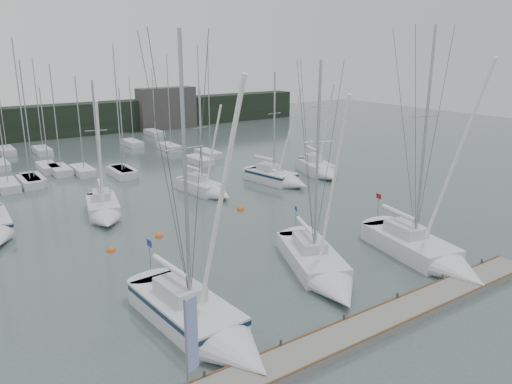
# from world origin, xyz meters

# --- Properties ---
(ground) EXTENTS (160.00, 160.00, 0.00)m
(ground) POSITION_xyz_m (0.00, 0.00, 0.00)
(ground) COLOR #4A5A59
(ground) RESTS_ON ground
(dock) EXTENTS (24.00, 2.00, 0.40)m
(dock) POSITION_xyz_m (0.00, -5.00, 0.20)
(dock) COLOR slate
(dock) RESTS_ON ground
(far_treeline) EXTENTS (90.00, 4.00, 5.00)m
(far_treeline) POSITION_xyz_m (0.00, 62.00, 2.50)
(far_treeline) COLOR black
(far_treeline) RESTS_ON ground
(far_building_right) EXTENTS (10.00, 3.00, 7.00)m
(far_building_right) POSITION_xyz_m (18.00, 60.00, 3.50)
(far_building_right) COLOR #42403D
(far_building_right) RESTS_ON ground
(mast_forest) EXTENTS (41.25, 27.23, 14.61)m
(mast_forest) POSITION_xyz_m (-3.92, 40.11, 0.48)
(mast_forest) COLOR silver
(mast_forest) RESTS_ON ground
(sailboat_near_left) EXTENTS (3.72, 10.63, 15.42)m
(sailboat_near_left) POSITION_xyz_m (-8.18, -0.97, 0.62)
(sailboat_near_left) COLOR silver
(sailboat_near_left) RESTS_ON ground
(sailboat_near_center) EXTENTS (6.40, 10.28, 13.92)m
(sailboat_near_center) POSITION_xyz_m (0.71, 0.56, 0.49)
(sailboat_near_center) COLOR silver
(sailboat_near_center) RESTS_ON ground
(sailboat_near_right) EXTENTS (4.85, 10.52, 15.95)m
(sailboat_near_right) POSITION_xyz_m (7.99, -1.77, 0.57)
(sailboat_near_right) COLOR silver
(sailboat_near_right) RESTS_ON ground
(sailboat_mid_b) EXTENTS (4.10, 7.72, 11.92)m
(sailboat_mid_b) POSITION_xyz_m (-6.54, 19.20, 0.56)
(sailboat_mid_b) COLOR silver
(sailboat_mid_b) RESTS_ON ground
(sailboat_mid_c) EXTENTS (3.08, 7.15, 10.57)m
(sailboat_mid_c) POSITION_xyz_m (3.85, 20.30, 0.53)
(sailboat_mid_c) COLOR silver
(sailboat_mid_c) RESTS_ON ground
(sailboat_mid_d) EXTENTS (3.87, 7.85, 12.05)m
(sailboat_mid_d) POSITION_xyz_m (11.89, 19.49, 0.59)
(sailboat_mid_d) COLOR silver
(sailboat_mid_d) RESTS_ON ground
(sailboat_mid_e) EXTENTS (4.67, 7.92, 12.32)m
(sailboat_mid_e) POSITION_xyz_m (17.68, 19.90, 0.60)
(sailboat_mid_e) COLOR silver
(sailboat_mid_e) RESTS_ON ground
(buoy_a) EXTENTS (0.61, 0.61, 0.61)m
(buoy_a) POSITION_xyz_m (-4.55, 12.86, 0.00)
(buoy_a) COLOR #F45A15
(buoy_a) RESTS_ON ground
(buoy_b) EXTENTS (0.68, 0.68, 0.68)m
(buoy_b) POSITION_xyz_m (3.95, 14.80, 0.00)
(buoy_b) COLOR #F45A15
(buoy_b) RESTS_ON ground
(buoy_c) EXTENTS (0.57, 0.57, 0.57)m
(buoy_c) POSITION_xyz_m (-8.40, 12.20, 0.00)
(buoy_c) COLOR #F45A15
(buoy_c) RESTS_ON ground
(dock_banner) EXTENTS (0.65, 0.29, 4.53)m
(dock_banner) POSITION_xyz_m (-11.13, -5.18, 3.08)
(dock_banner) COLOR #9A9DA1
(dock_banner) RESTS_ON dock
(seagull) EXTENTS (0.95, 0.53, 0.20)m
(seagull) POSITION_xyz_m (-1.80, 2.24, 6.81)
(seagull) COLOR white
(seagull) RESTS_ON ground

